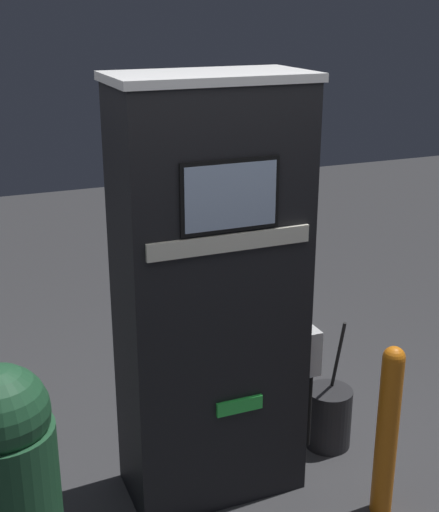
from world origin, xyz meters
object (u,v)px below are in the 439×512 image
Objects in this scene: gas_pump at (211,297)px; trash_bin at (8,481)px; safety_bollard at (388,428)px; squeegee_bucket at (328,417)px.

trash_bin is at bearing -161.70° from gas_pump.
safety_bollard is at bearing -37.26° from gas_pump.
safety_bollard is at bearing -6.16° from trash_bin.
gas_pump is at bearing -174.86° from squeegee_bucket.
trash_bin reaches higher than squeegee_bucket.
squeegee_bucket is (1.84, 0.42, -0.38)m from trash_bin.
safety_bollard reaches higher than squeegee_bucket.
squeegee_bucket is (0.05, 0.62, -0.31)m from safety_bollard.
gas_pump is at bearing 18.30° from trash_bin.
gas_pump is 1.25m from trash_bin.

